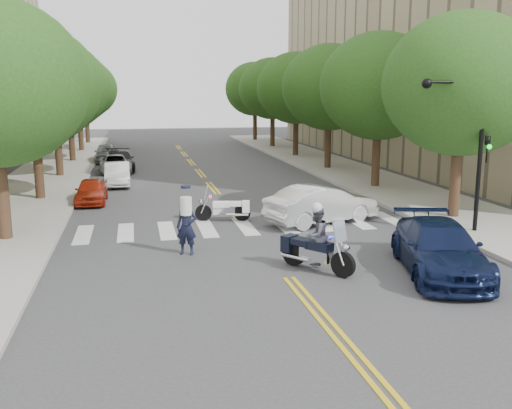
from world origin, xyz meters
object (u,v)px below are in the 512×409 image
object	(u,v)px
officer_standing	(187,227)
sedan_blue	(439,248)
convertible	(322,204)
motorcycle_parked	(228,209)
motorcycle_police	(315,240)

from	to	relation	value
officer_standing	sedan_blue	bearing A→B (deg)	-6.23
convertible	sedan_blue	distance (m)	7.09
motorcycle_parked	sedan_blue	world-z (taller)	sedan_blue
motorcycle_police	sedan_blue	distance (m)	3.65
sedan_blue	officer_standing	bearing A→B (deg)	168.05
motorcycle_parked	officer_standing	distance (m)	5.07
motorcycle_parked	convertible	world-z (taller)	convertible
sedan_blue	motorcycle_police	bearing A→B (deg)	178.29
motorcycle_parked	officer_standing	size ratio (longest dim) A/B	1.24
motorcycle_parked	convertible	bearing A→B (deg)	-97.31
officer_standing	convertible	distance (m)	6.72
motorcycle_parked	officer_standing	bearing A→B (deg)	165.81
motorcycle_police	convertible	world-z (taller)	motorcycle_police
motorcycle_police	sedan_blue	world-z (taller)	motorcycle_police
convertible	motorcycle_parked	bearing A→B (deg)	53.07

